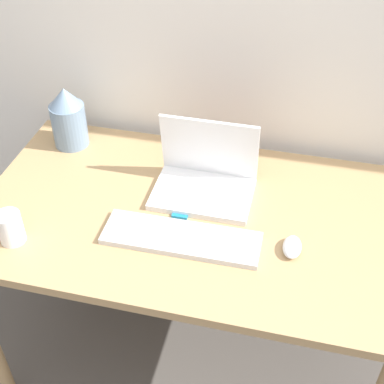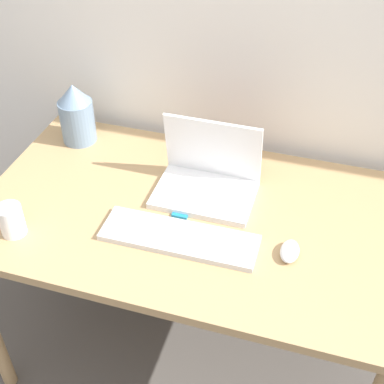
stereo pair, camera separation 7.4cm
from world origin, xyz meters
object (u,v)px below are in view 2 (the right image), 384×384
Objects in this scene: laptop at (208,178)px; mug at (11,220)px; keyboard at (178,237)px; mp3_player at (181,212)px; vase at (76,114)px; mouse at (290,251)px.

mug is at bearing -144.20° from laptop.
mp3_player is at bearing 103.23° from keyboard.
mp3_player is at bearing -30.13° from vase.
mug reaches higher than keyboard.
laptop reaches higher than mp3_player.
keyboard is 9.41× the size of mp3_player.
laptop is 0.15m from mp3_player.
keyboard is 0.32m from mouse.
mouse is at bearing 10.45° from mug.
keyboard is 0.12m from mp3_player.
mp3_player is (-0.05, -0.13, -0.05)m from laptop.
mouse is 1.87× the size of mp3_player.
vase is (-0.83, 0.36, 0.10)m from mouse.
mouse is (0.30, -0.21, -0.04)m from laptop.
mug is at bearing -166.65° from keyboard.
mug is (-0.50, -0.36, -0.00)m from laptop.
mouse is 0.91m from vase.
vase is 4.57× the size of mp3_player.
mouse is 0.41× the size of vase.
vase reaches higher than mp3_player.
mouse is (0.32, 0.03, 0.01)m from keyboard.
mug is (0.03, -0.51, -0.06)m from vase.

